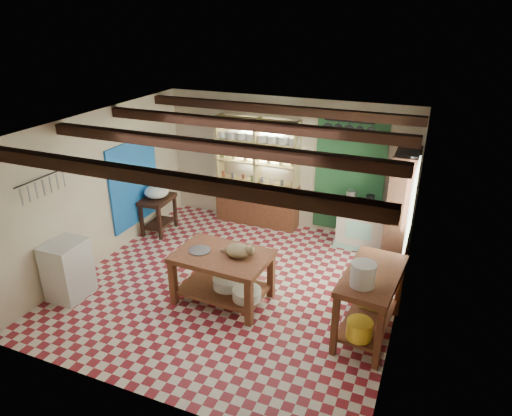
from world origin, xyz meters
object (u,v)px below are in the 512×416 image
at_px(work_table, 223,277).
at_px(stove, 362,225).
at_px(cat, 239,251).
at_px(prep_table, 159,215).
at_px(white_cabinet, 68,270).
at_px(right_counter, 369,304).

height_order(work_table, stove, stove).
bearing_deg(work_table, cat, 11.31).
height_order(prep_table, cat, cat).
distance_m(work_table, cat, 0.55).
bearing_deg(prep_table, white_cabinet, -94.38).
xyz_separation_m(stove, right_counter, (0.56, -2.54, 0.06)).
xyz_separation_m(stove, white_cabinet, (-3.84, -3.37, 0.04)).
height_order(work_table, white_cabinet, white_cabinet).
distance_m(prep_table, cat, 2.97).
distance_m(work_table, right_counter, 2.17).
xyz_separation_m(work_table, right_counter, (2.17, 0.04, 0.09)).
bearing_deg(cat, stove, 54.00).
bearing_deg(right_counter, prep_table, 165.10).
bearing_deg(work_table, stove, 60.17).
bearing_deg(white_cabinet, cat, 17.58).
bearing_deg(right_counter, cat, -175.16).
height_order(prep_table, white_cabinet, white_cabinet).
xyz_separation_m(white_cabinet, cat, (2.48, 0.84, 0.42)).
distance_m(white_cabinet, cat, 2.65).
relative_size(prep_table, cat, 1.80).
relative_size(stove, prep_table, 1.17).
bearing_deg(stove, white_cabinet, -136.19).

